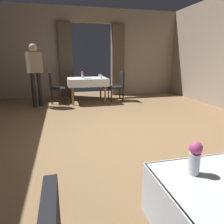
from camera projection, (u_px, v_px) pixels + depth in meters
name	position (u px, v px, depth m)	size (l,w,h in m)	color
ground	(128.00, 134.00, 3.76)	(10.08, 10.08, 0.00)	olive
wall_back	(92.00, 53.00, 7.30)	(6.40, 0.27, 3.00)	gray
dining_table_mid	(87.00, 81.00, 6.35)	(1.20, 0.97, 0.75)	olive
chair_mid_left	(55.00, 86.00, 6.26)	(0.44, 0.44, 0.93)	black
chair_mid_right	(118.00, 85.00, 6.59)	(0.44, 0.44, 0.93)	black
flower_vase_near	(195.00, 157.00, 1.08)	(0.07, 0.07, 0.19)	silver
flower_vase_mid	(82.00, 74.00, 6.41)	(0.07, 0.07, 0.19)	silver
plate_mid_b	(88.00, 78.00, 6.11)	(0.24, 0.24, 0.01)	white
glass_mid_c	(101.00, 77.00, 6.21)	(0.07, 0.07, 0.11)	silver
glass_mid_d	(100.00, 76.00, 6.60)	(0.08, 0.08, 0.09)	silver
person_waiter_by_doorway	(35.00, 70.00, 5.64)	(0.42, 0.38, 1.72)	black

